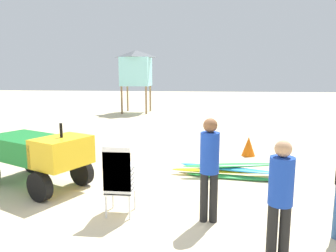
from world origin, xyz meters
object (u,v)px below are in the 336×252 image
object	(u,v)px
stacked_plastic_chairs	(119,176)
lifeguard_tower	(136,68)
surfboard_pile	(227,170)
lifeguard_near_center	(209,163)
traffic_cone_near	(249,146)
utility_cart	(38,152)
lifeguard_near_left	(281,194)

from	to	relation	value
stacked_plastic_chairs	lifeguard_tower	xyz separation A→B (m)	(-2.88, 15.08, 2.13)
surfboard_pile	lifeguard_tower	xyz separation A→B (m)	(-4.95, 12.65, 2.70)
lifeguard_near_center	traffic_cone_near	size ratio (longest dim) A/B	3.00
lifeguard_near_center	traffic_cone_near	xyz separation A→B (m)	(1.29, 4.58, -0.74)
stacked_plastic_chairs	traffic_cone_near	xyz separation A→B (m)	(2.86, 4.54, -0.45)
lifeguard_near_center	utility_cart	bearing A→B (deg)	160.39
lifeguard_near_left	lifeguard_near_center	xyz separation A→B (m)	(-0.90, 1.07, 0.08)
lifeguard_near_center	traffic_cone_near	distance (m)	4.81
lifeguard_near_center	traffic_cone_near	world-z (taller)	lifeguard_near_center
lifeguard_near_center	traffic_cone_near	bearing A→B (deg)	74.23
stacked_plastic_chairs	lifeguard_near_left	world-z (taller)	lifeguard_near_left
surfboard_pile	lifeguard_near_center	distance (m)	2.66
surfboard_pile	traffic_cone_near	distance (m)	2.26
surfboard_pile	traffic_cone_near	xyz separation A→B (m)	(0.79, 2.11, 0.13)
surfboard_pile	traffic_cone_near	size ratio (longest dim) A/B	4.55
stacked_plastic_chairs	surfboard_pile	size ratio (longest dim) A/B	0.48
surfboard_pile	lifeguard_near_left	bearing A→B (deg)	-83.54
stacked_plastic_chairs	lifeguard_near_center	xyz separation A→B (m)	(1.57, -0.04, 0.29)
lifeguard_tower	traffic_cone_near	world-z (taller)	lifeguard_tower
utility_cart	lifeguard_tower	world-z (taller)	lifeguard_tower
utility_cart	stacked_plastic_chairs	xyz separation A→B (m)	(2.19, -1.30, -0.04)
utility_cart	lifeguard_near_left	xyz separation A→B (m)	(4.66, -2.41, 0.17)
stacked_plastic_chairs	traffic_cone_near	bearing A→B (deg)	57.79
lifeguard_near_left	lifeguard_near_center	distance (m)	1.41
utility_cart	lifeguard_near_center	bearing A→B (deg)	-19.61
stacked_plastic_chairs	surfboard_pile	distance (m)	3.24
lifeguard_near_left	stacked_plastic_chairs	bearing A→B (deg)	155.79
utility_cart	stacked_plastic_chairs	size ratio (longest dim) A/B	2.18
stacked_plastic_chairs	traffic_cone_near	distance (m)	5.38
utility_cart	lifeguard_near_left	bearing A→B (deg)	-27.37
utility_cart	lifeguard_near_center	distance (m)	3.99
lifeguard_near_left	traffic_cone_near	bearing A→B (deg)	86.07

